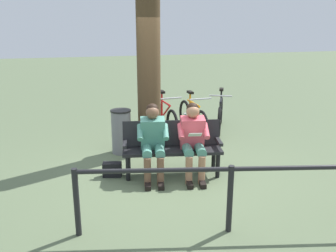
{
  "coord_description": "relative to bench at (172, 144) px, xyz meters",
  "views": [
    {
      "loc": [
        1.39,
        5.5,
        2.49
      ],
      "look_at": [
        -0.01,
        -0.27,
        0.75
      ],
      "focal_mm": 39.59,
      "sensor_mm": 36.0,
      "label": 1
    }
  ],
  "objects": [
    {
      "name": "person_reading",
      "position": [
        -0.29,
        0.21,
        0.16
      ],
      "size": [
        0.53,
        0.81,
        1.2
      ],
      "rotation": [
        0.0,
        0.0,
        -0.16
      ],
      "color": "#D84C59",
      "rests_on": "ground"
    },
    {
      "name": "bench",
      "position": [
        0.0,
        0.0,
        0.0
      ],
      "size": [
        1.66,
        0.72,
        0.87
      ],
      "rotation": [
        0.0,
        0.0,
        -0.16
      ],
      "color": "black",
      "rests_on": "ground"
    },
    {
      "name": "bicycle_green",
      "position": [
        -0.38,
        -2.18,
        -0.15
      ],
      "size": [
        0.48,
        1.68,
        0.94
      ],
      "rotation": [
        0.0,
        0.0,
        1.67
      ],
      "color": "black",
      "rests_on": "ground"
    },
    {
      "name": "handbag",
      "position": [
        0.98,
        -0.07,
        -0.39
      ],
      "size": [
        0.32,
        0.2,
        0.24
      ],
      "primitive_type": "cube",
      "rotation": [
        0.0,
        0.0,
        -0.22
      ],
      "color": "black",
      "rests_on": "ground"
    },
    {
      "name": "bicycle_black",
      "position": [
        -0.97,
        -1.97,
        -0.15
      ],
      "size": [
        0.48,
        1.68,
        0.94
      ],
      "rotation": [
        0.0,
        0.0,
        1.64
      ],
      "color": "black",
      "rests_on": "ground"
    },
    {
      "name": "litter_bin",
      "position": [
        0.7,
        -1.16,
        -0.08
      ],
      "size": [
        0.38,
        0.38,
        0.84
      ],
      "color": "slate",
      "rests_on": "ground"
    },
    {
      "name": "person_companion",
      "position": [
        0.34,
        0.11,
        0.16
      ],
      "size": [
        0.53,
        0.81,
        1.2
      ],
      "rotation": [
        0.0,
        0.0,
        -0.16
      ],
      "color": "#4C8C7A",
      "rests_on": "ground"
    },
    {
      "name": "railing_fence",
      "position": [
        -0.23,
        1.88,
        0.1
      ],
      "size": [
        3.6,
        0.75,
        0.85
      ],
      "rotation": [
        0.0,
        0.0,
        -0.19
      ],
      "color": "black",
      "rests_on": "ground"
    },
    {
      "name": "ground_plane",
      "position": [
        0.03,
        0.05,
        -0.51
      ],
      "size": [
        40.0,
        40.0,
        0.0
      ],
      "primitive_type": "plane",
      "color": "#566647"
    },
    {
      "name": "tree_trunk",
      "position": [
        0.13,
        -1.27,
        1.35
      ],
      "size": [
        0.44,
        0.44,
        3.72
      ],
      "primitive_type": "cylinder",
      "color": "#4C3823",
      "rests_on": "ground"
    },
    {
      "name": "bicycle_silver",
      "position": [
        -1.69,
        -2.14,
        -0.15
      ],
      "size": [
        0.75,
        1.56,
        0.94
      ],
      "rotation": [
        0.0,
        0.0,
        1.16
      ],
      "color": "black",
      "rests_on": "ground"
    }
  ]
}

